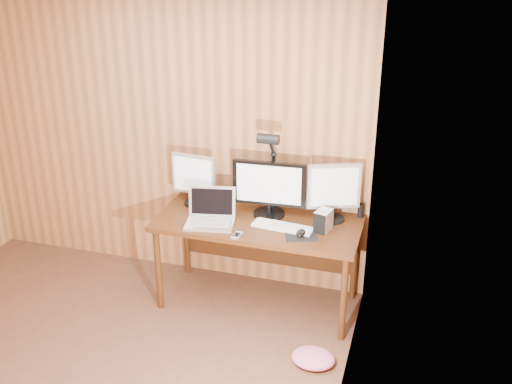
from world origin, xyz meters
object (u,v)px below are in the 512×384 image
at_px(monitor_right, 334,190).
at_px(desk, 260,231).
at_px(monitor_left, 194,178).
at_px(laptop, 211,214).
at_px(hard_drive, 323,221).
at_px(mouse, 301,233).
at_px(speaker, 361,210).
at_px(phone, 237,235).
at_px(monitor_center, 269,188).
at_px(desk_lamp, 271,160).
at_px(keyboard, 283,227).

bearing_deg(monitor_right, desk, 171.09).
relative_size(monitor_left, monitor_right, 0.93).
height_order(laptop, hard_drive, laptop).
bearing_deg(monitor_right, mouse, -139.01).
distance_m(hard_drive, speaker, 0.40).
xyz_separation_m(hard_drive, speaker, (0.24, 0.31, -0.02)).
xyz_separation_m(laptop, phone, (0.27, -0.17, -0.06)).
xyz_separation_m(monitor_center, hard_drive, (0.46, -0.14, -0.15)).
xyz_separation_m(desk, phone, (-0.08, -0.36, 0.13)).
distance_m(monitor_center, laptop, 0.50).
xyz_separation_m(monitor_center, speaker, (0.70, 0.17, -0.18)).
bearing_deg(mouse, desk_lamp, 118.25).
relative_size(speaker, desk_lamp, 0.16).
xyz_separation_m(monitor_center, keyboard, (0.16, -0.19, -0.22)).
distance_m(monitor_right, keyboard, 0.48).
bearing_deg(hard_drive, phone, -141.40).
bearing_deg(desk, phone, -102.57).
xyz_separation_m(desk, speaker, (0.76, 0.23, 0.18)).
distance_m(keyboard, speaker, 0.65).
bearing_deg(speaker, monitor_right, -151.30).
xyz_separation_m(mouse, speaker, (0.38, 0.45, 0.03)).
height_order(monitor_right, hard_drive, monitor_right).
relative_size(phone, speaker, 1.02).
bearing_deg(hard_drive, desk, -175.18).
height_order(monitor_right, phone, monitor_right).
distance_m(keyboard, desk_lamp, 0.53).
xyz_separation_m(keyboard, desk_lamp, (-0.17, 0.24, 0.44)).
bearing_deg(monitor_right, phone, -164.07).
xyz_separation_m(keyboard, mouse, (0.16, -0.09, 0.01)).
relative_size(monitor_left, mouse, 3.86).
bearing_deg(monitor_left, monitor_right, 7.17).
height_order(monitor_left, desk_lamp, desk_lamp).
relative_size(monitor_center, hard_drive, 3.46).
height_order(monitor_right, laptop, monitor_right).
relative_size(desk, phone, 13.92).
distance_m(monitor_left, desk_lamp, 0.68).
xyz_separation_m(monitor_right, laptop, (-0.90, -0.30, -0.19)).
bearing_deg(keyboard, phone, -135.65).
relative_size(desk, hard_drive, 9.52).
height_order(keyboard, speaker, speaker).
distance_m(monitor_left, laptop, 0.40).
bearing_deg(desk_lamp, speaker, -8.26).
xyz_separation_m(monitor_center, desk_lamp, (-0.00, 0.05, 0.22)).
bearing_deg(speaker, desk_lamp, -170.20).
xyz_separation_m(laptop, keyboard, (0.56, 0.05, -0.05)).
height_order(monitor_left, mouse, monitor_left).
height_order(monitor_left, keyboard, monitor_left).
height_order(monitor_left, speaker, monitor_left).
relative_size(monitor_left, phone, 3.75).
xyz_separation_m(monitor_center, monitor_left, (-0.64, 0.03, -0.00)).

